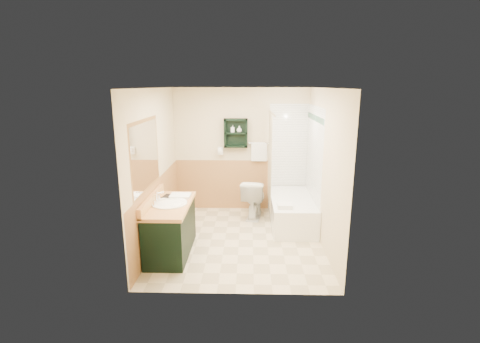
# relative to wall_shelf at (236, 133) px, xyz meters

# --- Properties ---
(floor) EXTENTS (3.00, 3.00, 0.00)m
(floor) POSITION_rel_wall_shelf_xyz_m (0.10, -1.41, -1.55)
(floor) COLOR beige
(floor) RESTS_ON ground
(back_wall) EXTENTS (2.60, 0.04, 2.40)m
(back_wall) POSITION_rel_wall_shelf_xyz_m (0.10, 0.11, -0.35)
(back_wall) COLOR beige
(back_wall) RESTS_ON ground
(left_wall) EXTENTS (0.04, 3.00, 2.40)m
(left_wall) POSITION_rel_wall_shelf_xyz_m (-1.22, -1.41, -0.35)
(left_wall) COLOR beige
(left_wall) RESTS_ON ground
(right_wall) EXTENTS (0.04, 3.00, 2.40)m
(right_wall) POSITION_rel_wall_shelf_xyz_m (1.42, -1.41, -0.35)
(right_wall) COLOR beige
(right_wall) RESTS_ON ground
(ceiling) EXTENTS (2.60, 3.00, 0.04)m
(ceiling) POSITION_rel_wall_shelf_xyz_m (0.10, -1.41, 0.87)
(ceiling) COLOR white
(ceiling) RESTS_ON back_wall
(wainscot_left) EXTENTS (2.98, 2.98, 1.00)m
(wainscot_left) POSITION_rel_wall_shelf_xyz_m (-1.19, -1.41, -1.05)
(wainscot_left) COLOR tan
(wainscot_left) RESTS_ON left_wall
(wainscot_back) EXTENTS (2.58, 2.58, 1.00)m
(wainscot_back) POSITION_rel_wall_shelf_xyz_m (0.10, 0.08, -1.05)
(wainscot_back) COLOR tan
(wainscot_back) RESTS_ON back_wall
(mirror_frame) EXTENTS (1.30, 1.30, 1.00)m
(mirror_frame) POSITION_rel_wall_shelf_xyz_m (-1.17, -1.96, -0.05)
(mirror_frame) COLOR brown
(mirror_frame) RESTS_ON left_wall
(mirror_glass) EXTENTS (1.20, 1.20, 0.90)m
(mirror_glass) POSITION_rel_wall_shelf_xyz_m (-1.17, -1.96, -0.05)
(mirror_glass) COLOR white
(mirror_glass) RESTS_ON left_wall
(tile_right) EXTENTS (1.50, 1.50, 2.10)m
(tile_right) POSITION_rel_wall_shelf_xyz_m (1.38, -0.66, -0.50)
(tile_right) COLOR white
(tile_right) RESTS_ON right_wall
(tile_back) EXTENTS (0.95, 0.95, 2.10)m
(tile_back) POSITION_rel_wall_shelf_xyz_m (1.13, 0.07, -0.50)
(tile_back) COLOR white
(tile_back) RESTS_ON back_wall
(tile_accent) EXTENTS (1.50, 1.50, 0.10)m
(tile_accent) POSITION_rel_wall_shelf_xyz_m (1.37, -0.66, 0.35)
(tile_accent) COLOR #134229
(tile_accent) RESTS_ON right_wall
(wall_shelf) EXTENTS (0.45, 0.15, 0.55)m
(wall_shelf) POSITION_rel_wall_shelf_xyz_m (0.00, 0.00, 0.00)
(wall_shelf) COLOR black
(wall_shelf) RESTS_ON back_wall
(hair_dryer) EXTENTS (0.10, 0.24, 0.18)m
(hair_dryer) POSITION_rel_wall_shelf_xyz_m (-0.30, 0.02, -0.35)
(hair_dryer) COLOR white
(hair_dryer) RESTS_ON back_wall
(towel_bar) EXTENTS (0.40, 0.06, 0.40)m
(towel_bar) POSITION_rel_wall_shelf_xyz_m (0.45, 0.04, -0.20)
(towel_bar) COLOR white
(towel_bar) RESTS_ON back_wall
(curtain_rod) EXTENTS (0.03, 1.60, 0.03)m
(curtain_rod) POSITION_rel_wall_shelf_xyz_m (0.63, -0.66, 0.45)
(curtain_rod) COLOR silver
(curtain_rod) RESTS_ON back_wall
(shower_curtain) EXTENTS (1.05, 1.05, 1.70)m
(shower_curtain) POSITION_rel_wall_shelf_xyz_m (0.63, -0.48, -0.40)
(shower_curtain) COLOR #BEB190
(shower_curtain) RESTS_ON curtain_rod
(vanity) EXTENTS (0.59, 1.21, 0.77)m
(vanity) POSITION_rel_wall_shelf_xyz_m (-0.89, -1.87, -1.16)
(vanity) COLOR black
(vanity) RESTS_ON ground
(bathtub) EXTENTS (0.74, 1.50, 0.49)m
(bathtub) POSITION_rel_wall_shelf_xyz_m (1.03, -0.71, -1.30)
(bathtub) COLOR white
(bathtub) RESTS_ON ground
(toilet) EXTENTS (0.52, 0.79, 0.72)m
(toilet) POSITION_rel_wall_shelf_xyz_m (0.35, -0.36, -1.19)
(toilet) COLOR white
(toilet) RESTS_ON ground
(counter_towel) EXTENTS (0.31, 0.24, 0.04)m
(counter_towel) POSITION_rel_wall_shelf_xyz_m (-0.79, -1.56, -0.76)
(counter_towel) COLOR white
(counter_towel) RESTS_ON vanity
(vanity_book) EXTENTS (0.15, 0.05, 0.21)m
(vanity_book) POSITION_rel_wall_shelf_xyz_m (-1.06, -1.55, -0.67)
(vanity_book) COLOR black
(vanity_book) RESTS_ON vanity
(tub_towel) EXTENTS (0.23, 0.20, 0.07)m
(tub_towel) POSITION_rel_wall_shelf_xyz_m (0.84, -1.23, -1.02)
(tub_towel) COLOR white
(tub_towel) RESTS_ON bathtub
(soap_bottle_a) EXTENTS (0.09, 0.15, 0.06)m
(soap_bottle_a) POSITION_rel_wall_shelf_xyz_m (-0.06, -0.01, 0.05)
(soap_bottle_a) COLOR white
(soap_bottle_a) RESTS_ON wall_shelf
(soap_bottle_b) EXTENTS (0.13, 0.15, 0.10)m
(soap_bottle_b) POSITION_rel_wall_shelf_xyz_m (0.07, -0.01, 0.06)
(soap_bottle_b) COLOR white
(soap_bottle_b) RESTS_ON wall_shelf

